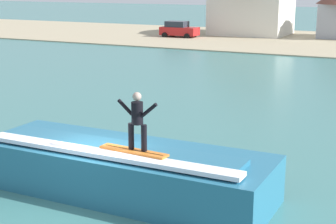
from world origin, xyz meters
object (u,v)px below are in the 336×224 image
at_px(surfboard, 134,151).
at_px(car_near_shore, 179,29).
at_px(wave_crest, 123,170).
at_px(surfer, 137,118).

relative_size(surfboard, car_near_shore, 0.49).
bearing_deg(wave_crest, surfboard, -40.00).
distance_m(surfer, car_near_shore, 46.35).
distance_m(wave_crest, surfer, 2.02).
relative_size(wave_crest, surfboard, 4.25).
height_order(wave_crest, car_near_shore, car_near_shore).
bearing_deg(surfer, car_near_shore, 113.97).
relative_size(surfer, car_near_shore, 0.38).
relative_size(wave_crest, surfer, 5.46).
bearing_deg(surfboard, wave_crest, 140.00).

